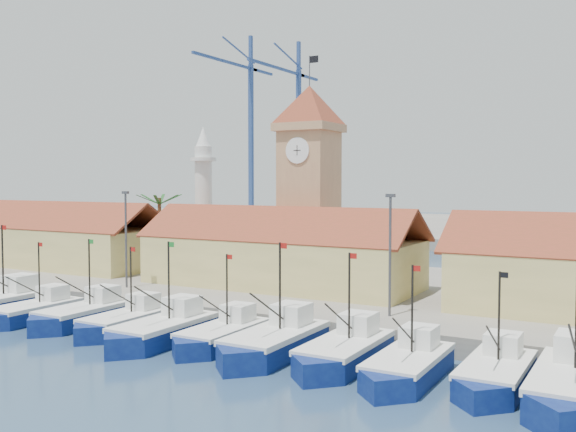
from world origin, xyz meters
The scene contains 21 objects.
ground centered at (0.00, 0.00, 0.00)m, with size 400.00×400.00×0.00m, color navy.
quay centered at (0.00, 24.00, 0.75)m, with size 140.00×32.00×1.50m, color gray.
terminal centered at (0.00, 110.00, 1.00)m, with size 240.00×80.00×2.00m, color gray.
boat_1 centered at (-13.28, 2.38, 0.70)m, with size 3.28×8.98×6.79m.
boat_2 centered at (-8.56, 3.34, 0.74)m, with size 3.48×9.52×7.21m.
boat_3 centered at (-3.88, 3.14, 0.70)m, with size 3.29×9.00×6.81m.
boat_4 centered at (0.69, 2.05, 0.78)m, with size 3.65×9.99×7.56m.
boat_5 centered at (4.95, 3.27, 0.70)m, with size 3.25×8.90×6.74m.
boat_6 centered at (9.33, 2.98, 0.81)m, with size 3.78×10.35×7.83m.
boat_7 centered at (14.22, 3.29, 0.76)m, with size 3.56×9.75×7.38m.
boat_8 centered at (18.63, 2.43, 0.72)m, with size 3.36×9.20×6.96m.
boat_9 centered at (23.35, 3.38, 0.70)m, with size 3.27×8.97×6.78m.
boat_10 centered at (27.38, 2.54, 0.84)m, with size 3.92×10.73×8.12m.
hall_left centered at (-32.00, 20.00, 3.99)m, with size 31.20×10.13×7.61m.
hall_center centered at (0.00, 20.00, 3.99)m, with size 27.04×10.13×7.61m.
clock_tower centered at (0.00, 26.00, 11.96)m, with size 5.80×5.80×22.70m.
minaret centered at (-15.00, 28.00, 9.73)m, with size 3.00×3.00×16.30m.
palm_tree centered at (-20.00, 26.00, 6.25)m, with size 5.60×5.03×8.39m.
lamp_posts centered at (0.50, 12.00, 6.48)m, with size 80.70×0.25×9.03m.
crane_blue_far centered at (-55.96, 100.61, 27.12)m, with size 1.00×33.15×45.21m.
crane_blue_near centered at (-45.78, 106.61, 26.35)m, with size 1.00×32.92×43.85m.
Camera 1 is at (30.49, -32.48, 11.43)m, focal length 40.00 mm.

